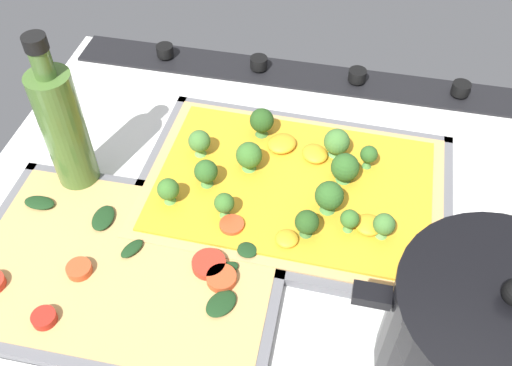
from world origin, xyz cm
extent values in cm
cube|color=silver|center=(0.00, 0.00, -1.50)|extent=(78.87, 70.55, 3.00)
cube|color=black|center=(0.00, -31.77, 0.40)|extent=(75.72, 7.00, 0.80)
cylinder|color=black|center=(-23.66, -31.77, 1.70)|extent=(2.80, 2.80, 1.80)
cylinder|color=black|center=(-7.89, -31.77, 1.70)|extent=(2.80, 2.80, 1.80)
cylinder|color=black|center=(7.89, -31.77, 1.70)|extent=(2.80, 2.80, 1.80)
cylinder|color=black|center=(23.66, -31.77, 1.70)|extent=(2.80, 2.80, 1.80)
cube|color=slate|center=(-1.94, -6.97, 0.25)|extent=(40.90, 29.05, 0.50)
cube|color=slate|center=(-2.18, -20.55, 0.65)|extent=(40.43, 1.90, 1.30)
cube|color=slate|center=(-1.71, 6.61, 0.65)|extent=(40.43, 1.90, 1.30)
cube|color=slate|center=(-21.55, -6.64, 0.65)|extent=(1.69, 28.38, 1.30)
cube|color=slate|center=(17.66, -7.31, 0.65)|extent=(1.69, 28.38, 1.30)
cube|color=tan|center=(-1.94, -6.97, 1.00)|extent=(38.46, 26.61, 1.00)
cube|color=gold|center=(-1.94, -6.97, 1.70)|extent=(35.37, 23.97, 0.40)
cone|color=#5B9F46|center=(-9.53, -0.93, 2.48)|extent=(1.25, 1.25, 1.17)
sphere|color=#386B28|center=(-9.53, -0.93, 3.92)|extent=(2.27, 2.27, 2.27)
cone|color=#68AD54|center=(-13.51, -0.84, 2.51)|extent=(1.43, 1.43, 1.21)
sphere|color=#427533|center=(-13.51, -0.84, 4.09)|extent=(2.61, 2.61, 2.61)
cone|color=#4D8B3F|center=(8.94, -4.47, 2.53)|extent=(1.66, 1.66, 1.27)
sphere|color=#2D5B23|center=(8.94, -4.47, 4.29)|extent=(3.01, 3.01, 3.01)
cone|color=#4D8B3F|center=(-10.88, -11.99, 2.59)|extent=(1.26, 1.26, 1.37)
sphere|color=#2D5B23|center=(-10.88, -11.99, 4.13)|extent=(2.30, 2.30, 2.30)
cone|color=#68AD54|center=(-6.53, -13.40, 2.42)|extent=(1.91, 1.91, 1.03)
sphere|color=#427533|center=(-6.53, -13.40, 4.23)|extent=(3.46, 3.46, 3.46)
cone|color=#427635|center=(3.98, -15.16, 2.57)|extent=(1.83, 1.83, 1.34)
sphere|color=#264C1C|center=(3.98, -15.16, 4.49)|extent=(3.33, 3.33, 3.33)
cone|color=#5B9F46|center=(12.70, -0.72, 2.52)|extent=(1.51, 1.51, 1.23)
sphere|color=#386B28|center=(12.70, -0.72, 4.16)|extent=(2.75, 2.75, 2.75)
cone|color=#68AD54|center=(11.27, -9.62, 2.53)|extent=(1.64, 1.64, 1.26)
sphere|color=#427533|center=(11.27, -9.62, 4.28)|extent=(2.97, 2.97, 2.97)
cone|color=#5B9F46|center=(4.26, -8.39, 2.47)|extent=(1.90, 1.90, 1.14)
sphere|color=#386B28|center=(4.26, -8.39, 4.34)|extent=(3.45, 3.45, 3.45)
cone|color=#4D8B3F|center=(-6.74, -3.45, 2.59)|extent=(1.95, 1.95, 1.38)
sphere|color=#2D5B23|center=(-6.74, -3.45, 4.60)|extent=(3.54, 3.54, 3.54)
cone|color=#4D8B3F|center=(-8.10, -8.96, 2.36)|extent=(2.01, 2.01, 0.92)
sphere|color=#2D5B23|center=(-8.10, -8.96, 4.18)|extent=(3.65, 3.65, 3.65)
cone|color=#427635|center=(-4.70, 0.75, 2.47)|extent=(1.59, 1.59, 1.15)
sphere|color=#264C1C|center=(-4.70, 0.75, 4.13)|extent=(2.89, 2.89, 2.89)
cone|color=#5B9F46|center=(5.44, 0.04, 2.58)|extent=(1.36, 1.36, 1.36)
sphere|color=#386B28|center=(5.44, 0.04, 4.19)|extent=(2.47, 2.47, 2.47)
ellipsoid|color=gold|center=(0.77, -13.28, 2.51)|extent=(5.38, 5.47, 1.43)
ellipsoid|color=gold|center=(-11.89, -1.75, 2.40)|extent=(4.63, 4.64, 1.17)
ellipsoid|color=gold|center=(-3.89, -12.34, 2.46)|extent=(4.91, 4.97, 1.30)
ellipsoid|color=gold|center=(-2.66, 2.25, 2.31)|extent=(2.98, 2.96, 0.96)
cube|color=slate|center=(15.11, 8.99, 0.25)|extent=(37.17, 26.44, 0.50)
cube|color=slate|center=(15.27, -3.40, 0.65)|extent=(36.85, 1.67, 1.30)
cube|color=slate|center=(-2.71, 8.76, 0.65)|extent=(1.53, 25.98, 1.30)
cube|color=tan|center=(15.11, 8.99, 0.95)|extent=(34.74, 24.01, 0.90)
cylinder|color=#D14723|center=(3.58, 8.93, 1.90)|extent=(3.39, 3.39, 1.00)
cylinder|color=#D14723|center=(19.68, 11.13, 1.90)|extent=(2.87, 2.87, 1.00)
cylinder|color=#B22319|center=(20.78, 17.65, 1.90)|extent=(2.65, 2.65, 1.00)
cylinder|color=#D14723|center=(4.21, 1.50, 1.90)|extent=(2.98, 2.98, 1.00)
cylinder|color=red|center=(5.46, 7.39, 1.90)|extent=(3.89, 3.89, 1.00)
ellipsoid|color=#193819|center=(19.95, 3.50, 1.80)|extent=(2.79, 4.12, 0.60)
ellipsoid|color=#193819|center=(2.84, 11.99, 1.80)|extent=(4.24, 4.68, 0.60)
ellipsoid|color=#193819|center=(14.88, 7.12, 1.80)|extent=(2.85, 3.54, 0.60)
ellipsoid|color=#193819|center=(1.65, 4.46, 1.80)|extent=(3.02, 2.85, 0.60)
ellipsoid|color=#193819|center=(28.72, 2.88, 1.80)|extent=(3.94, 2.20, 0.60)
ellipsoid|color=#193819|center=(3.65, 7.81, 1.80)|extent=(3.99, 3.84, 0.60)
cylinder|color=black|center=(-23.57, 13.06, 6.41)|extent=(19.20, 19.20, 12.83)
cylinder|color=black|center=(-23.57, 13.06, 13.23)|extent=(19.58, 19.58, 0.80)
cube|color=black|center=(-12.17, 13.06, 10.52)|extent=(3.60, 2.00, 1.20)
cylinder|color=#476B2D|center=(25.91, -2.85, 8.80)|extent=(5.26, 5.26, 17.61)
cylinder|color=#476B2D|center=(25.91, -2.85, 19.36)|extent=(2.37, 2.37, 3.50)
cylinder|color=black|center=(25.91, -2.85, 21.91)|extent=(2.63, 2.63, 1.60)
camera|label=1|loc=(-7.48, 42.10, 56.14)|focal=39.86mm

